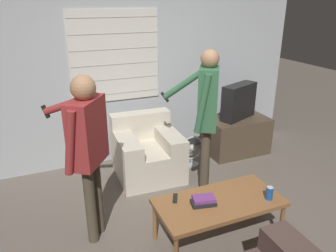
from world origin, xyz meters
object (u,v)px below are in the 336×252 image
object	(u,v)px
coffee_table	(219,204)
tv	(239,101)
book_stack	(204,201)
floor_fan	(192,151)
spare_remote	(175,198)
person_right_standing	(207,109)
person_left_standing	(87,141)
soda_can	(269,193)
armchair_beige	(147,152)

from	to	relation	value
coffee_table	tv	distance (m)	2.10
coffee_table	book_stack	size ratio (longest dim) A/B	4.77
floor_fan	book_stack	bearing A→B (deg)	-113.25
floor_fan	spare_remote	bearing A→B (deg)	-122.85
tv	person_right_standing	world-z (taller)	person_right_standing
tv	book_stack	world-z (taller)	tv
person_right_standing	floor_fan	world-z (taller)	person_right_standing
person_right_standing	person_left_standing	bearing A→B (deg)	131.15
tv	spare_remote	size ratio (longest dim) A/B	4.75
spare_remote	floor_fan	size ratio (longest dim) A/B	0.31
person_right_standing	floor_fan	bearing A→B (deg)	15.27
floor_fan	soda_can	bearing A→B (deg)	-90.98
book_stack	soda_can	world-z (taller)	soda_can
tv	soda_can	distance (m)	1.98
book_stack	floor_fan	bearing A→B (deg)	66.75
person_right_standing	book_stack	world-z (taller)	person_right_standing
coffee_table	floor_fan	xyz separation A→B (m)	(0.47, 1.47, -0.19)
coffee_table	person_left_standing	distance (m)	1.34
tv	person_left_standing	distance (m)	2.59
armchair_beige	person_left_standing	xyz separation A→B (m)	(-0.88, -0.97, 0.71)
armchair_beige	floor_fan	world-z (taller)	armchair_beige
coffee_table	floor_fan	bearing A→B (deg)	72.39
soda_can	tv	bearing A→B (deg)	64.60
book_stack	soda_can	bearing A→B (deg)	-15.62
person_left_standing	spare_remote	xyz separation A→B (m)	(0.70, -0.35, -0.56)
book_stack	floor_fan	world-z (taller)	book_stack
tv	book_stack	distance (m)	2.18
soda_can	floor_fan	size ratio (longest dim) A/B	0.29
person_right_standing	book_stack	size ratio (longest dim) A/B	6.97
armchair_beige	spare_remote	distance (m)	1.34
coffee_table	tv	size ratio (longest dim) A/B	1.85
person_left_standing	floor_fan	world-z (taller)	person_left_standing
person_left_standing	person_right_standing	bearing A→B (deg)	-44.86
armchair_beige	coffee_table	xyz separation A→B (m)	(0.18, -1.50, 0.10)
armchair_beige	tv	size ratio (longest dim) A/B	1.38
book_stack	spare_remote	world-z (taller)	book_stack
armchair_beige	book_stack	bearing A→B (deg)	93.46
spare_remote	armchair_beige	bearing A→B (deg)	109.08
person_left_standing	floor_fan	xyz separation A→B (m)	(1.53, 0.94, -0.80)
book_stack	spare_remote	bearing A→B (deg)	141.59
coffee_table	tv	xyz separation A→B (m)	(1.28, 1.61, 0.39)
coffee_table	floor_fan	world-z (taller)	coffee_table
tv	book_stack	bearing A→B (deg)	25.58
soda_can	spare_remote	world-z (taller)	soda_can
armchair_beige	spare_remote	world-z (taller)	armchair_beige
person_right_standing	soda_can	size ratio (longest dim) A/B	13.61
person_right_standing	soda_can	xyz separation A→B (m)	(0.19, -0.90, -0.57)
spare_remote	coffee_table	bearing A→B (deg)	1.22
book_stack	floor_fan	xyz separation A→B (m)	(0.63, 1.46, -0.26)
armchair_beige	soda_can	size ratio (longest dim) A/B	6.98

